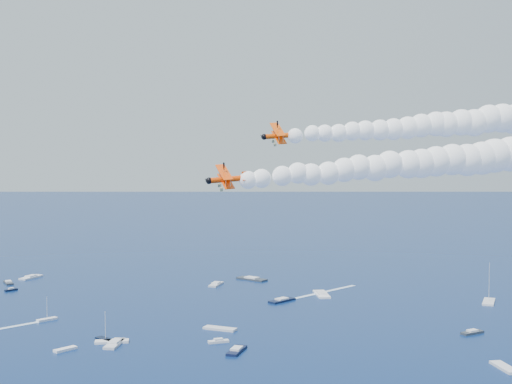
{
  "coord_description": "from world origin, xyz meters",
  "views": [
    {
      "loc": [
        2.78,
        -100.56,
        53.88
      ],
      "look_at": [
        1.88,
        12.14,
        47.74
      ],
      "focal_mm": 48.04,
      "sensor_mm": 36.0,
      "label": 1
    }
  ],
  "objects": [
    {
      "name": "smoke_trail_trail",
      "position": [
        23.35,
        7.96,
        52.18
      ],
      "size": [
        53.98,
        27.73,
        9.95
      ],
      "primitive_type": null,
      "rotation": [
        0.0,
        0.0,
        3.37
      ],
      "color": "white"
    },
    {
      "name": "boat_wakes",
      "position": [
        -53.33,
        102.59,
        0.03
      ],
      "size": [
        163.64,
        151.35,
        0.04
      ],
      "color": "white",
      "rests_on": "ground"
    },
    {
      "name": "spectator_boats",
      "position": [
        -7.69,
        121.03,
        0.35
      ],
      "size": [
        229.92,
        173.43,
        0.7
      ],
      "color": "white",
      "rests_on": "ground"
    },
    {
      "name": "smoke_trail_lead",
      "position": [
        32.23,
        26.23,
        59.26
      ],
      "size": [
        53.62,
        20.73,
        9.95
      ],
      "primitive_type": null,
      "rotation": [
        0.0,
        0.0,
        3.29
      ],
      "color": "white"
    },
    {
      "name": "biplane_trail",
      "position": [
        -2.37,
        2.01,
        50.2
      ],
      "size": [
        7.79,
        9.25,
        6.6
      ],
      "primitive_type": null,
      "rotation": [
        -0.3,
        0.07,
        3.37
      ],
      "color": "#FF4505"
    },
    {
      "name": "biplane_lead",
      "position": [
        6.13,
        22.26,
        57.28
      ],
      "size": [
        7.84,
        9.46,
        7.23
      ],
      "primitive_type": null,
      "rotation": [
        -0.35,
        0.07,
        3.29
      ],
      "color": "#F24C05"
    }
  ]
}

